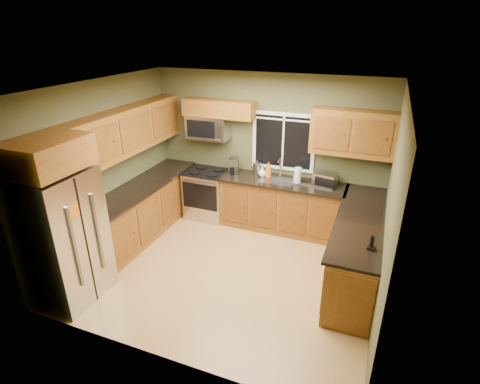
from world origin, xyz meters
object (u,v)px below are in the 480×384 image
Objects in this scene: toaster_oven at (325,179)px; paper_towel_roll at (298,175)px; coffee_maker at (233,166)px; soap_bottle_b at (297,176)px; cordless_phone at (372,246)px; soap_bottle_a at (268,170)px; refrigerator at (65,238)px; microwave at (208,127)px; kettle at (257,167)px; soap_bottle_c at (262,172)px; range at (208,194)px.

paper_towel_roll reaches higher than toaster_oven.
paper_towel_roll reaches higher than coffee_maker.
coffee_maker is 1.16m from soap_bottle_b.
toaster_oven reaches higher than cordless_phone.
soap_bottle_a is (-0.53, 0.03, 0.01)m from paper_towel_roll.
refrigerator is at bearing -130.32° from paper_towel_roll.
cordless_phone is (3.02, -1.82, -0.73)m from microwave.
kettle reaches higher than soap_bottle_b.
kettle is 0.91× the size of paper_towel_roll.
coffee_maker is (1.20, 2.83, 0.17)m from refrigerator.
coffee_maker is at bearing 66.94° from refrigerator.
refrigerator is 2.37× the size of microwave.
cordless_phone is (3.70, 1.08, 0.10)m from refrigerator.
toaster_oven is at bearing -4.86° from kettle.
cordless_phone is at bearing -42.19° from soap_bottle_c.
soap_bottle_a is 1.59× the size of soap_bottle_c.
microwave is at bearing 177.77° from soap_bottle_c.
soap_bottle_c is (1.74, 2.86, 0.13)m from refrigerator.
toaster_oven is 1.11m from soap_bottle_c.
paper_towel_roll is 1.71× the size of soap_bottle_b.
refrigerator reaches higher than kettle.
microwave reaches higher than coffee_maker.
cordless_phone is (1.32, -1.73, -0.08)m from paper_towel_roll.
refrigerator is 6.39× the size of coffee_maker.
toaster_oven is (2.85, 2.85, 0.15)m from refrigerator.
soap_bottle_a is (1.17, -0.07, -0.65)m from microwave.
paper_towel_roll reaches higher than soap_bottle_c.
soap_bottle_c is at bearing 3.93° from coffee_maker.
soap_bottle_b is 0.92× the size of cordless_phone.
microwave is 1.82m from paper_towel_roll.
coffee_maker is 1.05× the size of kettle.
soap_bottle_a is at bearing 177.25° from paper_towel_roll.
coffee_maker is at bearing -176.07° from soap_bottle_c.
refrigerator reaches higher than paper_towel_roll.
microwave is 1.34m from soap_bottle_a.
soap_bottle_b is (1.67, -0.01, -0.70)m from microwave.
microwave is (-0.00, 0.14, 1.26)m from range.
cordless_phone is at bearing -41.77° from kettle.
microwave is at bearing 148.85° from cordless_phone.
paper_towel_roll is (1.70, -0.09, -0.66)m from microwave.
kettle is 2.80m from cordless_phone.
cordless_phone reaches higher than soap_bottle_c.
refrigerator is 3.37m from kettle.
soap_bottle_c reaches higher than soap_bottle_b.
range is at bearing -168.97° from kettle.
toaster_oven is 2.36× the size of soap_bottle_b.
toaster_oven reaches higher than range.
coffee_maker is 1.01× the size of soap_bottle_a.
cordless_phone is at bearing -31.15° from microwave.
coffee_maker is (-1.65, -0.02, 0.02)m from toaster_oven.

